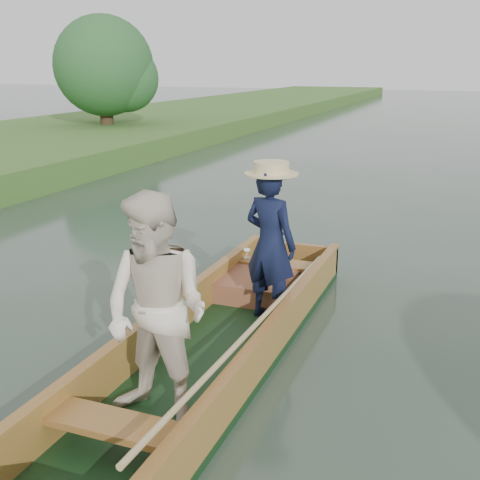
% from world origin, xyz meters
% --- Properties ---
extents(ground, '(120.00, 120.00, 0.00)m').
position_xyz_m(ground, '(0.00, 0.00, 0.00)').
color(ground, '#283D30').
rests_on(ground, ground).
extents(trees_far, '(22.72, 5.59, 4.18)m').
position_xyz_m(trees_far, '(0.33, 11.81, 2.41)').
color(trees_far, '#47331E').
rests_on(trees_far, ground).
extents(punt, '(1.13, 5.00, 1.75)m').
position_xyz_m(punt, '(0.05, -0.18, 0.57)').
color(punt, black).
rests_on(punt, ground).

